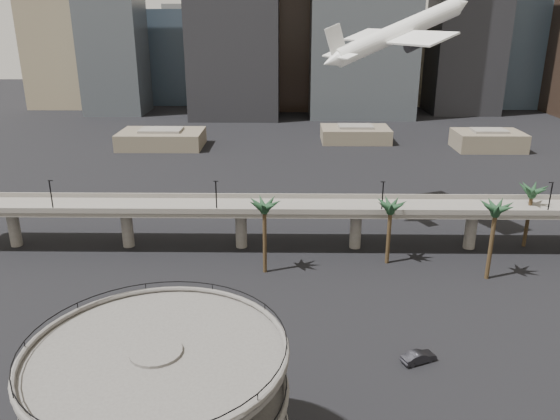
{
  "coord_description": "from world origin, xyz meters",
  "views": [
    {
      "loc": [
        -2.2,
        -42.4,
        42.35
      ],
      "look_at": [
        -3.16,
        28.0,
        17.23
      ],
      "focal_mm": 35.0,
      "sensor_mm": 36.0,
      "label": 1
    }
  ],
  "objects_px": {
    "parking_ramp": "(162,414)",
    "overpass": "(299,211)",
    "car_a": "(207,372)",
    "airborne_jet": "(398,33)",
    "car_b": "(419,357)"
  },
  "relations": [
    {
      "from": "overpass",
      "to": "car_a",
      "type": "distance_m",
      "value": 42.88
    },
    {
      "from": "airborne_jet",
      "to": "car_b",
      "type": "bearing_deg",
      "value": -118.42
    },
    {
      "from": "parking_ramp",
      "to": "car_b",
      "type": "height_order",
      "value": "parking_ramp"
    },
    {
      "from": "airborne_jet",
      "to": "car_a",
      "type": "bearing_deg",
      "value": -143.64
    },
    {
      "from": "parking_ramp",
      "to": "car_a",
      "type": "bearing_deg",
      "value": 86.88
    },
    {
      "from": "airborne_jet",
      "to": "car_b",
      "type": "height_order",
      "value": "airborne_jet"
    },
    {
      "from": "parking_ramp",
      "to": "airborne_jet",
      "type": "xyz_separation_m",
      "value": [
        32.06,
        72.39,
        29.39
      ]
    },
    {
      "from": "car_a",
      "to": "overpass",
      "type": "bearing_deg",
      "value": -3.47
    },
    {
      "from": "overpass",
      "to": "car_b",
      "type": "bearing_deg",
      "value": -68.14
    },
    {
      "from": "parking_ramp",
      "to": "overpass",
      "type": "relative_size",
      "value": 0.17
    },
    {
      "from": "overpass",
      "to": "car_a",
      "type": "relative_size",
      "value": 28.43
    },
    {
      "from": "airborne_jet",
      "to": "car_a",
      "type": "xyz_separation_m",
      "value": [
        -31.06,
        -54.03,
        -38.45
      ]
    },
    {
      "from": "airborne_jet",
      "to": "overpass",
      "type": "bearing_deg",
      "value": -168.65
    },
    {
      "from": "car_b",
      "to": "parking_ramp",
      "type": "bearing_deg",
      "value": 104.12
    },
    {
      "from": "overpass",
      "to": "car_b",
      "type": "distance_m",
      "value": 40.63
    }
  ]
}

